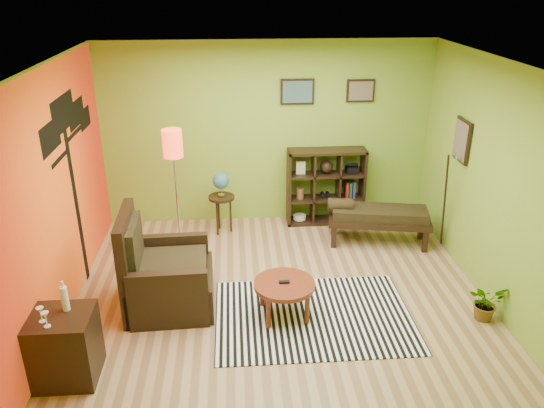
{
  "coord_description": "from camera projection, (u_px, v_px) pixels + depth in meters",
  "views": [
    {
      "loc": [
        -0.51,
        -5.57,
        3.65
      ],
      "look_at": [
        -0.06,
        0.38,
        1.05
      ],
      "focal_mm": 35.0,
      "sensor_mm": 36.0,
      "label": 1
    }
  ],
  "objects": [
    {
      "name": "floor_lamp",
      "position": [
        173.0,
        155.0,
        6.93
      ],
      "size": [
        0.27,
        0.27,
        1.82
      ],
      "color": "silver",
      "rests_on": "ground"
    },
    {
      "name": "coffee_table",
      "position": [
        284.0,
        287.0,
        6.03
      ],
      "size": [
        0.7,
        0.7,
        0.45
      ],
      "color": "maroon",
      "rests_on": "ground"
    },
    {
      "name": "room_shell",
      "position": [
        272.0,
        155.0,
        5.87
      ],
      "size": [
        5.04,
        4.54,
        2.82
      ],
      "color": "#7FA72F",
      "rests_on": "ground"
    },
    {
      "name": "side_cabinet",
      "position": [
        64.0,
        346.0,
        5.1
      ],
      "size": [
        0.6,
        0.55,
        1.03
      ],
      "color": "black",
      "rests_on": "ground"
    },
    {
      "name": "ground",
      "position": [
        279.0,
        293.0,
        6.59
      ],
      "size": [
        5.0,
        5.0,
        0.0
      ],
      "primitive_type": "plane",
      "color": "tan",
      "rests_on": "ground"
    },
    {
      "name": "globe_table",
      "position": [
        221.0,
        188.0,
        7.88
      ],
      "size": [
        0.39,
        0.39,
        0.96
      ],
      "color": "black",
      "rests_on": "ground"
    },
    {
      "name": "armchair",
      "position": [
        163.0,
        278.0,
        6.22
      ],
      "size": [
        1.04,
        1.05,
        1.21
      ],
      "color": "black",
      "rests_on": "ground"
    },
    {
      "name": "zebra_rug",
      "position": [
        313.0,
        316.0,
        6.14
      ],
      "size": [
        2.26,
        1.6,
        0.01
      ],
      "primitive_type": "cube",
      "rotation": [
        0.0,
        0.0,
        0.0
      ],
      "color": "white",
      "rests_on": "ground"
    },
    {
      "name": "potted_plant",
      "position": [
        485.0,
        306.0,
        6.05
      ],
      "size": [
        0.52,
        0.54,
        0.33
      ],
      "primitive_type": "imported",
      "rotation": [
        0.0,
        0.0,
        0.38
      ],
      "color": "#26661E",
      "rests_on": "ground"
    },
    {
      "name": "cube_shelf",
      "position": [
        326.0,
        187.0,
        8.27
      ],
      "size": [
        1.2,
        0.35,
        1.2
      ],
      "color": "black",
      "rests_on": "ground"
    },
    {
      "name": "bench",
      "position": [
        377.0,
        216.0,
        7.67
      ],
      "size": [
        1.53,
        0.78,
        0.68
      ],
      "color": "black",
      "rests_on": "ground"
    }
  ]
}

